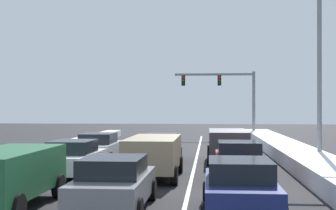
{
  "coord_description": "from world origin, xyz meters",
  "views": [
    {
      "loc": [
        2.39,
        -6.7,
        2.9
      ],
      "look_at": [
        -0.62,
        29.57,
        3.03
      ],
      "focal_mm": 52.43,
      "sensor_mm": 36.0,
      "label": 1
    }
  ],
  "objects_px": {
    "sedan_gray_center_lane_nearest": "(114,183)",
    "sedan_white_left_lane_second": "(73,158)",
    "suv_charcoal_right_lane_third": "(228,143)",
    "sedan_maroon_right_lane_second": "(239,160)",
    "suv_tan_center_lane_second": "(154,153)",
    "traffic_light_gantry": "(229,90)",
    "sedan_silver_left_lane_third": "(99,147)",
    "street_lamp_right_mid": "(312,59)",
    "suv_green_left_lane_nearest": "(8,173)",
    "sedan_black_center_lane_third": "(161,148)",
    "sedan_navy_right_lane_nearest": "(240,187)"
  },
  "relations": [
    {
      "from": "suv_charcoal_right_lane_third",
      "to": "sedan_silver_left_lane_third",
      "type": "xyz_separation_m",
      "value": [
        -6.79,
        -0.33,
        -0.25
      ]
    },
    {
      "from": "sedan_maroon_right_lane_second",
      "to": "suv_charcoal_right_lane_third",
      "type": "distance_m",
      "value": 5.86
    },
    {
      "from": "sedan_white_left_lane_second",
      "to": "traffic_light_gantry",
      "type": "xyz_separation_m",
      "value": [
        7.48,
        26.35,
        3.73
      ]
    },
    {
      "from": "sedan_maroon_right_lane_second",
      "to": "traffic_light_gantry",
      "type": "distance_m",
      "value": 26.64
    },
    {
      "from": "suv_tan_center_lane_second",
      "to": "suv_green_left_lane_nearest",
      "type": "height_order",
      "value": "same"
    },
    {
      "from": "sedan_maroon_right_lane_second",
      "to": "street_lamp_right_mid",
      "type": "relative_size",
      "value": 0.51
    },
    {
      "from": "suv_tan_center_lane_second",
      "to": "sedan_black_center_lane_third",
      "type": "xyz_separation_m",
      "value": [
        -0.27,
        5.83,
        -0.25
      ]
    },
    {
      "from": "sedan_white_left_lane_second",
      "to": "traffic_light_gantry",
      "type": "height_order",
      "value": "traffic_light_gantry"
    },
    {
      "from": "sedan_maroon_right_lane_second",
      "to": "sedan_black_center_lane_third",
      "type": "height_order",
      "value": "same"
    },
    {
      "from": "sedan_navy_right_lane_nearest",
      "to": "suv_green_left_lane_nearest",
      "type": "distance_m",
      "value": 6.56
    },
    {
      "from": "sedan_maroon_right_lane_second",
      "to": "sedan_black_center_lane_third",
      "type": "distance_m",
      "value": 6.71
    },
    {
      "from": "suv_charcoal_right_lane_third",
      "to": "suv_tan_center_lane_second",
      "type": "relative_size",
      "value": 1.0
    },
    {
      "from": "sedan_white_left_lane_second",
      "to": "sedan_gray_center_lane_nearest",
      "type": "bearing_deg",
      "value": -65.31
    },
    {
      "from": "sedan_maroon_right_lane_second",
      "to": "sedan_gray_center_lane_nearest",
      "type": "bearing_deg",
      "value": -120.85
    },
    {
      "from": "street_lamp_right_mid",
      "to": "sedan_silver_left_lane_third",
      "type": "bearing_deg",
      "value": 175.09
    },
    {
      "from": "sedan_black_center_lane_third",
      "to": "traffic_light_gantry",
      "type": "distance_m",
      "value": 21.55
    },
    {
      "from": "suv_tan_center_lane_second",
      "to": "sedan_navy_right_lane_nearest",
      "type": "bearing_deg",
      "value": -65.1
    },
    {
      "from": "sedan_navy_right_lane_nearest",
      "to": "sedan_gray_center_lane_nearest",
      "type": "distance_m",
      "value": 3.48
    },
    {
      "from": "suv_tan_center_lane_second",
      "to": "sedan_black_center_lane_third",
      "type": "relative_size",
      "value": 1.09
    },
    {
      "from": "sedan_maroon_right_lane_second",
      "to": "street_lamp_right_mid",
      "type": "height_order",
      "value": "street_lamp_right_mid"
    },
    {
      "from": "sedan_navy_right_lane_nearest",
      "to": "street_lamp_right_mid",
      "type": "distance_m",
      "value": 12.94
    },
    {
      "from": "sedan_gray_center_lane_nearest",
      "to": "traffic_light_gantry",
      "type": "xyz_separation_m",
      "value": [
        4.51,
        32.81,
        3.73
      ]
    },
    {
      "from": "sedan_gray_center_lane_nearest",
      "to": "suv_charcoal_right_lane_third",
      "type": "bearing_deg",
      "value": 73.49
    },
    {
      "from": "sedan_gray_center_lane_nearest",
      "to": "traffic_light_gantry",
      "type": "bearing_deg",
      "value": 82.16
    },
    {
      "from": "sedan_gray_center_lane_nearest",
      "to": "suv_green_left_lane_nearest",
      "type": "bearing_deg",
      "value": 179.5
    },
    {
      "from": "traffic_light_gantry",
      "to": "sedan_white_left_lane_second",
      "type": "bearing_deg",
      "value": -105.85
    },
    {
      "from": "street_lamp_right_mid",
      "to": "suv_tan_center_lane_second",
      "type": "bearing_deg",
      "value": -146.53
    },
    {
      "from": "sedan_gray_center_lane_nearest",
      "to": "sedan_white_left_lane_second",
      "type": "height_order",
      "value": "same"
    },
    {
      "from": "sedan_gray_center_lane_nearest",
      "to": "suv_green_left_lane_nearest",
      "type": "distance_m",
      "value": 3.09
    },
    {
      "from": "sedan_navy_right_lane_nearest",
      "to": "sedan_black_center_lane_third",
      "type": "relative_size",
      "value": 1.0
    },
    {
      "from": "sedan_navy_right_lane_nearest",
      "to": "sedan_white_left_lane_second",
      "type": "height_order",
      "value": "same"
    },
    {
      "from": "sedan_gray_center_lane_nearest",
      "to": "sedan_silver_left_lane_third",
      "type": "distance_m",
      "value": 12.37
    },
    {
      "from": "sedan_navy_right_lane_nearest",
      "to": "sedan_black_center_lane_third",
      "type": "distance_m",
      "value": 12.83
    },
    {
      "from": "sedan_navy_right_lane_nearest",
      "to": "sedan_gray_center_lane_nearest",
      "type": "xyz_separation_m",
      "value": [
        -3.46,
        0.36,
        0.0
      ]
    },
    {
      "from": "suv_tan_center_lane_second",
      "to": "suv_green_left_lane_nearest",
      "type": "relative_size",
      "value": 1.0
    },
    {
      "from": "sedan_white_left_lane_second",
      "to": "traffic_light_gantry",
      "type": "bearing_deg",
      "value": 74.15
    },
    {
      "from": "sedan_black_center_lane_third",
      "to": "sedan_white_left_lane_second",
      "type": "relative_size",
      "value": 1.0
    },
    {
      "from": "sedan_black_center_lane_third",
      "to": "traffic_light_gantry",
      "type": "bearing_deg",
      "value": 78.12
    },
    {
      "from": "suv_tan_center_lane_second",
      "to": "suv_green_left_lane_nearest",
      "type": "bearing_deg",
      "value": -119.51
    },
    {
      "from": "suv_green_left_lane_nearest",
      "to": "street_lamp_right_mid",
      "type": "height_order",
      "value": "street_lamp_right_mid"
    },
    {
      "from": "sedan_navy_right_lane_nearest",
      "to": "traffic_light_gantry",
      "type": "bearing_deg",
      "value": 88.18
    },
    {
      "from": "suv_tan_center_lane_second",
      "to": "sedan_white_left_lane_second",
      "type": "relative_size",
      "value": 1.09
    },
    {
      "from": "suv_tan_center_lane_second",
      "to": "traffic_light_gantry",
      "type": "relative_size",
      "value": 0.65
    },
    {
      "from": "suv_tan_center_lane_second",
      "to": "street_lamp_right_mid",
      "type": "bearing_deg",
      "value": 33.47
    },
    {
      "from": "suv_charcoal_right_lane_third",
      "to": "sedan_white_left_lane_second",
      "type": "xyz_separation_m",
      "value": [
        -6.61,
        -5.84,
        -0.25
      ]
    },
    {
      "from": "sedan_black_center_lane_third",
      "to": "suv_green_left_lane_nearest",
      "type": "bearing_deg",
      "value": -105.03
    },
    {
      "from": "sedan_maroon_right_lane_second",
      "to": "sedan_white_left_lane_second",
      "type": "xyz_separation_m",
      "value": [
        -6.81,
        0.02,
        0.0
      ]
    },
    {
      "from": "sedan_silver_left_lane_third",
      "to": "street_lamp_right_mid",
      "type": "xyz_separation_m",
      "value": [
        10.86,
        -0.93,
        4.46
      ]
    },
    {
      "from": "sedan_silver_left_lane_third",
      "to": "street_lamp_right_mid",
      "type": "bearing_deg",
      "value": -4.91
    },
    {
      "from": "sedan_maroon_right_lane_second",
      "to": "sedan_gray_center_lane_nearest",
      "type": "relative_size",
      "value": 1.0
    }
  ]
}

